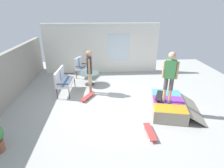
% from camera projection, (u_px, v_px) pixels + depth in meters
% --- Properties ---
extents(ground_plane, '(12.00, 12.00, 0.10)m').
position_uv_depth(ground_plane, '(117.00, 106.00, 6.63)').
color(ground_plane, '#A8A8A3').
extents(house_facade, '(0.23, 6.00, 2.58)m').
position_uv_depth(house_facade, '(102.00, 49.00, 9.56)').
color(house_facade, white).
rests_on(house_facade, ground_plane).
extents(skate_ramp, '(1.98, 1.91, 0.43)m').
position_uv_depth(skate_ramp, '(168.00, 105.00, 6.16)').
color(skate_ramp, gray).
rests_on(skate_ramp, ground_plane).
extents(patio_bench, '(1.28, 0.61, 1.02)m').
position_uv_depth(patio_bench, '(63.00, 79.00, 7.35)').
color(patio_bench, '#38383D').
rests_on(patio_bench, ground_plane).
extents(patio_chair_near_house, '(0.78, 0.75, 1.02)m').
position_uv_depth(patio_chair_near_house, '(81.00, 66.00, 9.03)').
color(patio_chair_near_house, '#38383D').
rests_on(patio_chair_near_house, ground_plane).
extents(patio_table, '(0.90, 0.90, 0.57)m').
position_uv_depth(patio_table, '(89.00, 76.00, 8.22)').
color(patio_table, '#38383D').
rests_on(patio_table, ground_plane).
extents(person_watching, '(0.48, 0.24, 1.80)m').
position_uv_depth(person_watching, '(90.00, 69.00, 7.12)').
color(person_watching, silver).
rests_on(person_watching, ground_plane).
extents(person_skater, '(0.33, 0.45, 1.67)m').
position_uv_depth(person_skater, '(170.00, 74.00, 5.59)').
color(person_skater, navy).
rests_on(person_skater, skate_ramp).
extents(skateboard_by_bench, '(0.80, 0.55, 0.10)m').
position_uv_depth(skateboard_by_bench, '(88.00, 97.00, 7.06)').
color(skateboard_by_bench, '#B23838').
rests_on(skateboard_by_bench, ground_plane).
extents(skateboard_spare, '(0.81, 0.22, 0.10)m').
position_uv_depth(skateboard_spare, '(150.00, 132.00, 5.07)').
color(skateboard_spare, '#B23838').
rests_on(skateboard_spare, ground_plane).
extents(skateboard_on_ramp, '(0.81, 0.50, 0.10)m').
position_uv_depth(skateboard_on_ramp, '(159.00, 95.00, 6.19)').
color(skateboard_on_ramp, black).
rests_on(skateboard_on_ramp, skate_ramp).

